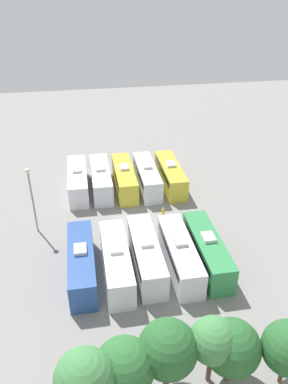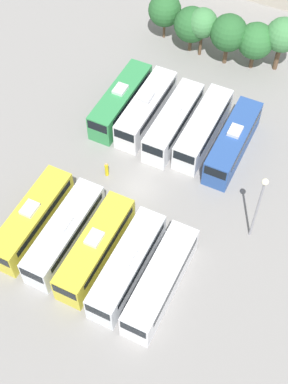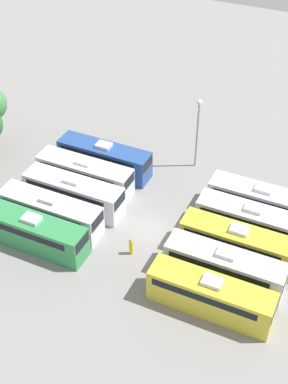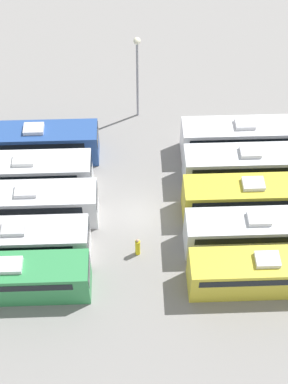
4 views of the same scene
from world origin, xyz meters
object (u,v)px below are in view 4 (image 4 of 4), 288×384
Objects in this scene: bus_6 at (17,241)px; bus_8 at (27,173)px; bus_0 at (263,272)px; bus_2 at (250,197)px; bus_1 at (255,232)px; bus_9 at (36,143)px; bus_3 at (247,166)px; bus_7 at (29,204)px; bus_5 at (14,278)px; bus_4 at (242,138)px; light_pole at (137,65)px; worker_person at (138,247)px.

bus_6 is 6.43m from bus_8.
bus_2 is (6.52, -0.15, 0.00)m from bus_0.
bus_1 is 3.17m from bus_2.
bus_9 is at bearing -2.49° from bus_6.
bus_1 is at bearing 176.19° from bus_3.
bus_6 is 3.39m from bus_7.
bus_8 is 3.41m from bus_9.
bus_3 is at bearing -60.91° from bus_5.
bus_9 is (6.37, 16.67, 0.00)m from bus_2.
bus_5 is (-9.61, 17.28, 0.00)m from bus_3.
bus_4 is 1.24× the size of light_pole.
bus_3 is at bearing -89.22° from bus_8.
bus_1 is 1.00× the size of bus_5.
bus_8 is (9.38, 0.14, 0.00)m from bus_5.
bus_9 is (9.54, 16.56, 0.00)m from bus_1.
bus_6 is 1.00× the size of bus_8.
bus_6 is (3.08, 16.95, 0.00)m from bus_0.
bus_6 is at bearing 88.72° from worker_person.
bus_1 and bus_6 have the same top height.
bus_0 is 1.00× the size of bus_3.
light_pole reaches higher than bus_1.
bus_7 is at bearing -179.32° from bus_9.
bus_3 and bus_4 have the same top height.
bus_4 is at bearing -1.31° from bus_3.
worker_person is 0.22× the size of light_pole.
bus_2 is 6.37m from bus_4.
bus_3 is 11.26m from worker_person.
bus_5 is at bearing -177.45° from bus_6.
bus_0 is 1.00× the size of bus_5.
bus_8 is at bearing 70.09° from bus_1.
bus_8 is at bearing 133.10° from light_pole.
bus_9 is at bearing -7.33° from bus_8.
worker_person is (-6.62, -8.53, -0.86)m from bus_8.
bus_0 is at bearing 179.36° from bus_1.
light_pole is at bearing 46.25° from bus_3.
bus_2 is at bearing -2.02° from bus_1.
bus_8 and bus_9 have the same top height.
bus_9 is 10.56m from light_pole.
bus_6 is at bearing 79.69° from bus_0.
bus_0 is 1.00× the size of bus_6.
bus_7 is (6.30, -0.37, 0.00)m from bus_5.
bus_4 and bus_6 have the same top height.
bus_0 and bus_1 have the same top height.
bus_0 is at bearing -108.94° from worker_person.
bus_8 is (-3.37, 17.49, 0.00)m from bus_4.
bus_5 is 8.88m from worker_person.
bus_6 is at bearing 177.51° from bus_9.
bus_4 reaches higher than worker_person.
bus_5 is at bearing 89.55° from bus_0.
bus_8 is at bearing 172.67° from bus_9.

